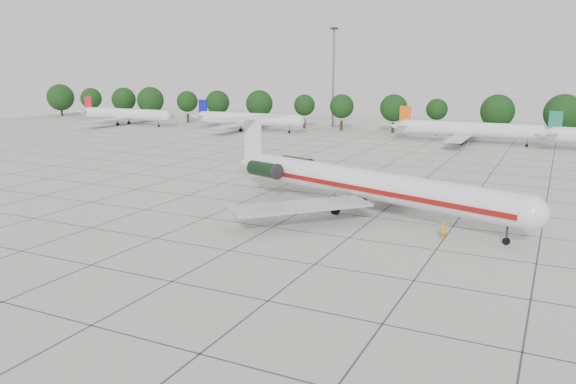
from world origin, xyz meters
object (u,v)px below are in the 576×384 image
object	(u,v)px
main_airliner	(354,182)
ground_crew	(443,230)
bg_airliner_c	(468,130)
bg_airliner_a	(125,114)
bg_airliner_b	(248,119)
floodlight_mast	(333,72)

from	to	relation	value
main_airliner	ground_crew	size ratio (longest dim) A/B	22.46
bg_airliner_c	ground_crew	bearing A→B (deg)	-83.11
ground_crew	bg_airliner_a	bearing A→B (deg)	-64.66
ground_crew	bg_airliner_c	bearing A→B (deg)	-113.10
bg_airliner_b	main_airliner	bearing A→B (deg)	-51.78
main_airliner	ground_crew	world-z (taller)	main_airliner
bg_airliner_a	floodlight_mast	size ratio (longest dim) A/B	1.11
ground_crew	floodlight_mast	bearing A→B (deg)	-92.61
bg_airliner_a	bg_airliner_c	world-z (taller)	same
bg_airliner_a	bg_airliner_c	bearing A→B (deg)	0.74
main_airliner	floodlight_mast	xyz separation A→B (m)	(-35.02, 82.29, 10.98)
floodlight_mast	bg_airliner_c	bearing A→B (deg)	-27.05
ground_crew	bg_airliner_c	distance (m)	70.01
bg_airliner_b	bg_airliner_c	bearing A→B (deg)	-0.76
bg_airliner_b	bg_airliner_c	size ratio (longest dim) A/B	1.00
main_airliner	bg_airliner_c	distance (m)	63.18
bg_airliner_b	floodlight_mast	bearing A→B (deg)	50.43
main_airliner	bg_airliner_c	size ratio (longest dim) A/B	1.38
ground_crew	bg_airliner_a	size ratio (longest dim) A/B	0.06
bg_airliner_b	bg_airliner_c	distance (m)	52.76
ground_crew	bg_airliner_b	world-z (taller)	bg_airliner_b
main_airliner	floodlight_mast	distance (m)	90.10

